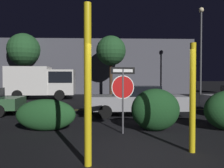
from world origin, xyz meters
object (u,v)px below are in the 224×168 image
object	(u,v)px
tree_0	(111,51)
tree_2	(24,50)
yellow_pole_left	(88,85)
passing_car_2	(137,100)
yellow_pole_right	(193,98)
hedge_bush_1	(46,115)
street_lamp	(201,41)
delivery_truck	(43,81)
stop_sign	(123,87)
hedge_bush_2	(155,110)

from	to	relation	value
tree_0	tree_2	world-z (taller)	tree_2
yellow_pole_left	passing_car_2	bearing A→B (deg)	72.28
yellow_pole_right	tree_2	world-z (taller)	tree_2
hedge_bush_1	street_lamp	size ratio (longest dim) A/B	0.25
yellow_pole_left	tree_0	distance (m)	18.03
yellow_pole_right	tree_0	distance (m)	17.40
delivery_truck	tree_0	world-z (taller)	tree_0
stop_sign	passing_car_2	world-z (taller)	stop_sign
hedge_bush_2	tree_0	size ratio (longest dim) A/B	0.27
yellow_pole_left	passing_car_2	size ratio (longest dim) A/B	0.68
yellow_pole_right	street_lamp	xyz separation A→B (m)	(6.66, 14.25, 3.80)
hedge_bush_2	street_lamp	bearing A→B (deg)	59.75
stop_sign	tree_0	size ratio (longest dim) A/B	0.35
hedge_bush_1	hedge_bush_2	world-z (taller)	hedge_bush_2
stop_sign	tree_2	distance (m)	19.91
yellow_pole_right	hedge_bush_1	xyz separation A→B (m)	(-4.13, 2.35, -0.78)
stop_sign	passing_car_2	xyz separation A→B (m)	(0.98, 3.48, -0.79)
stop_sign	yellow_pole_left	bearing A→B (deg)	-123.14
stop_sign	tree_2	bearing A→B (deg)	105.53
stop_sign	tree_0	xyz separation A→B (m)	(0.15, 15.18, 3.06)
street_lamp	tree_0	bearing A→B (deg)	160.84
delivery_truck	street_lamp	distance (m)	14.52
hedge_bush_1	delivery_truck	bearing A→B (deg)	105.70
delivery_truck	tree_2	xyz separation A→B (m)	(-3.44, 5.07, 3.35)
passing_car_2	tree_2	bearing A→B (deg)	38.75
stop_sign	tree_0	world-z (taller)	tree_0
yellow_pole_right	street_lamp	distance (m)	16.18
street_lamp	tree_0	distance (m)	8.52
stop_sign	delivery_truck	xyz separation A→B (m)	(-5.89, 12.18, 0.05)
hedge_bush_2	tree_2	bearing A→B (deg)	121.78
tree_2	yellow_pole_right	bearing A→B (deg)	-60.39
street_lamp	tree_2	xyz separation A→B (m)	(-17.52, 4.86, -0.21)
passing_car_2	delivery_truck	xyz separation A→B (m)	(-6.88, 8.71, 0.84)
delivery_truck	tree_2	size ratio (longest dim) A/B	0.86
yellow_pole_left	tree_0	xyz separation A→B (m)	(1.10, 17.76, 2.91)
hedge_bush_1	passing_car_2	bearing A→B (deg)	39.79
yellow_pole_right	delivery_truck	bearing A→B (deg)	117.84
yellow_pole_right	passing_car_2	world-z (taller)	yellow_pole_right
yellow_pole_left	street_lamp	distance (m)	17.87
yellow_pole_right	tree_0	xyz separation A→B (m)	(-1.38, 17.04, 3.25)
hedge_bush_2	tree_2	distance (m)	20.34
delivery_truck	street_lamp	world-z (taller)	street_lamp
street_lamp	yellow_pole_left	bearing A→B (deg)	-121.39
yellow_pole_right	street_lamp	world-z (taller)	street_lamp
passing_car_2	delivery_truck	world-z (taller)	delivery_truck
yellow_pole_left	yellow_pole_right	distance (m)	2.60
yellow_pole_left	tree_2	size ratio (longest dim) A/B	0.50
yellow_pole_right	hedge_bush_1	size ratio (longest dim) A/B	1.31
street_lamp	tree_2	size ratio (longest dim) A/B	1.22
passing_car_2	delivery_truck	distance (m)	11.12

